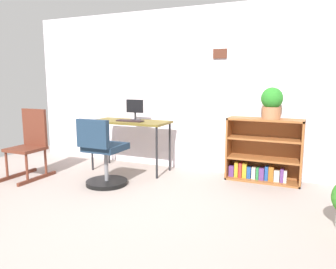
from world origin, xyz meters
TOP-DOWN VIEW (x-y plane):
  - ground_plane at (0.00, 0.00)m, footprint 6.24×6.24m
  - wall_back at (0.00, 2.15)m, footprint 5.20×0.12m
  - desk at (-0.65, 1.67)m, footprint 1.13×0.51m
  - monitor at (-0.63, 1.77)m, footprint 0.27×0.16m
  - keyboard at (-0.61, 1.60)m, footprint 0.39×0.13m
  - office_chair at (-0.59, 0.90)m, footprint 0.52×0.55m
  - rocking_chair at (-1.72, 0.83)m, footprint 0.42×0.64m
  - bookshelf_low at (1.17, 1.96)m, footprint 0.94×0.30m
  - potted_plant_on_shelf at (1.25, 1.90)m, footprint 0.27×0.27m

SIDE VIEW (x-z plane):
  - ground_plane at x=0.00m, z-range 0.00..0.00m
  - bookshelf_low at x=1.17m, z-range -0.05..0.77m
  - office_chair at x=-0.59m, z-range -0.06..0.80m
  - rocking_chair at x=-1.72m, z-range 0.00..0.92m
  - desk at x=-0.65m, z-range 0.30..1.03m
  - keyboard at x=-0.61m, z-range 0.73..0.75m
  - monitor at x=-0.63m, z-range 0.74..1.04m
  - potted_plant_on_shelf at x=1.25m, z-range 0.83..1.23m
  - wall_back at x=0.00m, z-range 0.00..2.31m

